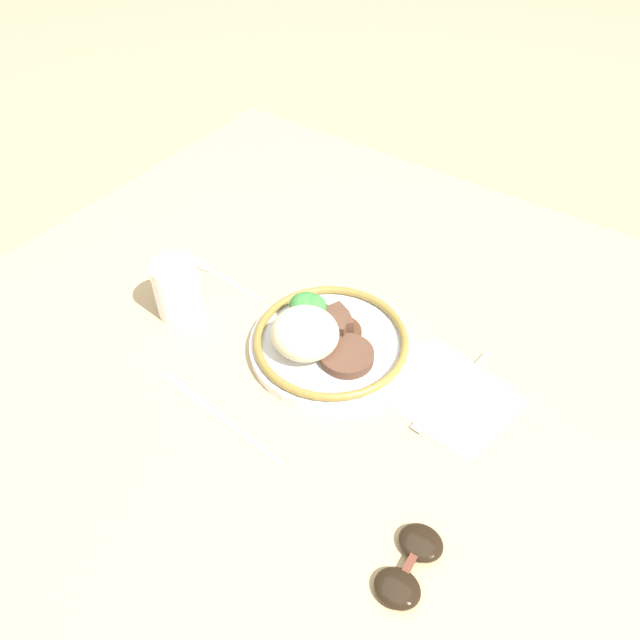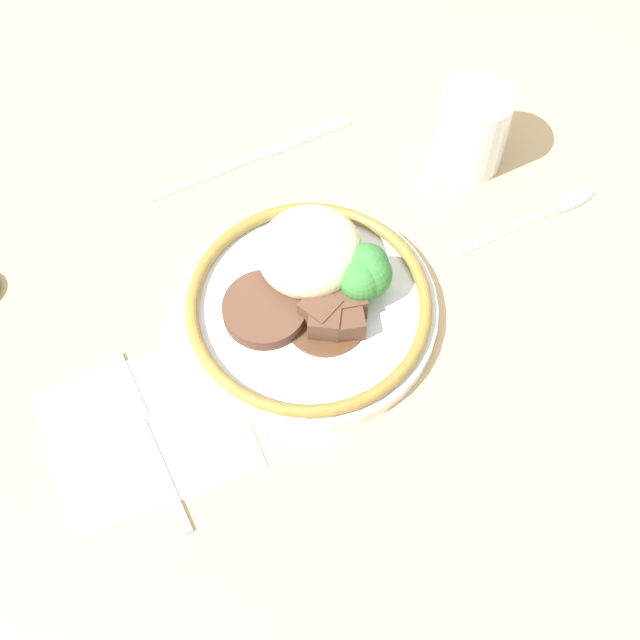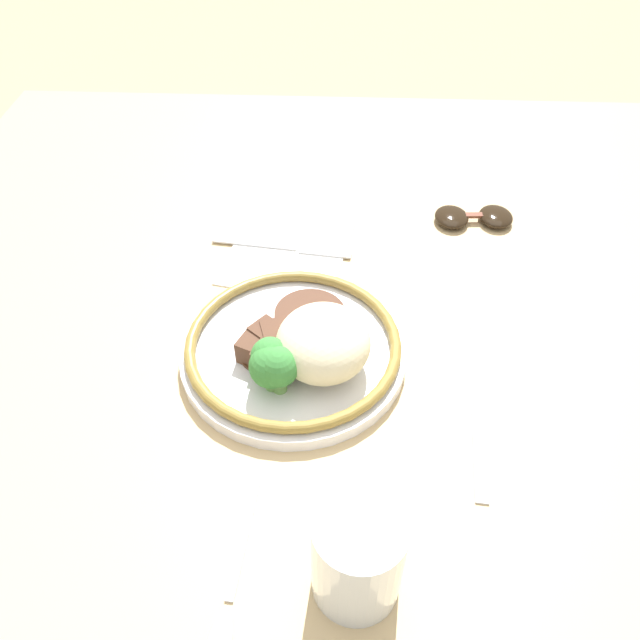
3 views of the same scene
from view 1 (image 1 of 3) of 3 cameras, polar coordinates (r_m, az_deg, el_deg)
ground_plane at (r=0.94m, az=1.25°, el=-5.70°), size 8.00×8.00×0.00m
dining_table at (r=0.92m, az=1.28°, el=-4.72°), size 1.20×1.09×0.05m
napkin at (r=0.88m, az=11.56°, el=-6.68°), size 0.19×0.17×0.00m
plate at (r=0.90m, az=0.33°, el=-1.56°), size 0.24×0.24×0.08m
juice_glass at (r=0.97m, az=-12.94°, el=2.67°), size 0.07×0.07×0.09m
fork at (r=0.87m, az=11.42°, el=-6.99°), size 0.03×0.18×0.00m
knife at (r=0.85m, az=-9.59°, el=-8.43°), size 0.23×0.03×0.00m
spoon at (r=1.06m, az=-10.17°, el=4.61°), size 0.17×0.03×0.01m
sunglasses at (r=0.73m, az=8.18°, el=-21.27°), size 0.06×0.11×0.02m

